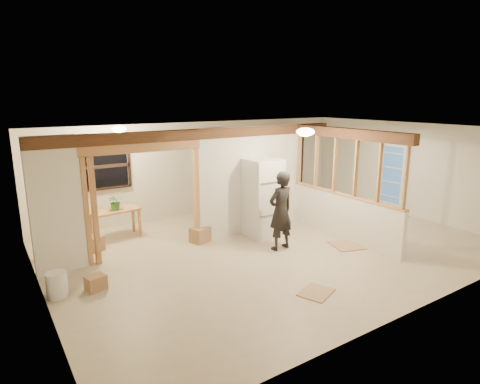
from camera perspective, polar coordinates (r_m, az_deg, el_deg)
floor at (r=8.75m, az=4.99°, el=-7.78°), size 9.00×6.50×0.01m
ceiling at (r=8.19m, az=5.35°, el=8.80°), size 9.00×6.50×0.01m
wall_back at (r=11.05m, az=-5.37°, el=3.43°), size 9.00×0.01×2.50m
wall_front at (r=6.27m, az=24.02°, el=-5.38°), size 9.00×0.01×2.50m
wall_left at (r=6.67m, az=-26.85°, el=-4.57°), size 0.01×6.50×2.50m
wall_right at (r=11.68m, az=22.77°, el=2.97°), size 0.01×6.50×2.50m
partition_left_stub at (r=7.88m, az=-24.69°, el=-1.78°), size 0.90×0.12×2.50m
partition_center at (r=9.43m, az=1.59°, el=1.78°), size 2.80×0.12×2.50m
doorway_frame at (r=8.29m, az=-13.32°, el=-1.26°), size 2.46×0.14×2.20m
header_beam_back at (r=8.65m, az=-4.97°, el=8.25°), size 7.00×0.18×0.22m
header_beam_right at (r=9.01m, az=15.01°, el=8.05°), size 0.18×3.30×0.22m
pony_wall at (r=9.35m, az=14.33°, el=-3.48°), size 0.12×3.20×1.00m
stud_partition at (r=9.10m, az=14.74°, el=3.54°), size 0.14×3.20×1.32m
window_back at (r=9.99m, az=-18.47°, el=3.49°), size 1.12×0.10×1.10m
french_door at (r=11.88m, az=20.86°, el=2.07°), size 0.12×0.86×2.00m
ceiling_dome_main at (r=8.01m, az=9.30°, el=8.45°), size 0.36×0.36×0.16m
ceiling_dome_util at (r=9.08m, az=-16.83°, el=8.61°), size 0.32×0.32×0.14m
hanging_bulb at (r=8.61m, az=-12.12°, el=6.65°), size 0.07×0.07×0.07m
refrigerator at (r=9.20m, az=3.22°, el=-0.81°), size 0.74×0.72×1.79m
woman at (r=8.39m, az=5.81°, el=-2.67°), size 0.64×0.45×1.67m
work_table at (r=9.55m, az=-17.30°, el=-4.35°), size 1.12×0.65×0.68m
potted_plant at (r=9.39m, az=-17.27°, el=-1.28°), size 0.40×0.36×0.38m
shop_vac at (r=8.92m, az=-24.27°, el=-6.34°), size 0.52×0.52×0.63m
bookshelf at (r=12.45m, az=6.68°, el=3.41°), size 1.01×0.34×2.03m
bucket at (r=7.21m, az=-24.58°, el=-11.91°), size 0.34×0.34×0.42m
box_util_a at (r=8.98m, az=-5.69°, el=-6.06°), size 0.47×0.44×0.33m
box_util_b at (r=9.01m, az=-20.05°, el=-6.84°), size 0.41×0.41×0.31m
box_front at (r=7.26m, az=-19.83°, el=-12.03°), size 0.36×0.32×0.25m
floor_panel_near at (r=9.05m, az=14.96°, el=-7.35°), size 0.77×0.77×0.02m
floor_panel_far at (r=6.91m, az=10.78°, el=-13.83°), size 0.70×0.63×0.02m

